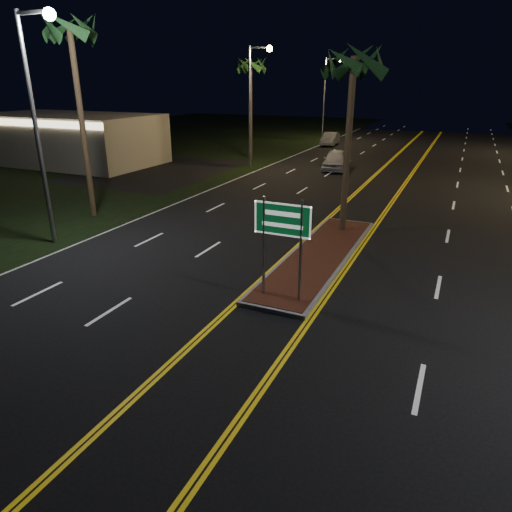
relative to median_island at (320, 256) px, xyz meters
The scene contains 13 objects.
ground 7.00m from the median_island, 90.00° to the right, with size 120.00×120.00×0.00m, color black.
grass_left 34.99m from the median_island, 149.04° to the left, with size 40.00×110.00×0.01m, color black.
median_island is the anchor object (origin of this frame).
highway_sign 4.80m from the median_island, 90.00° to the right, with size 1.80×0.08×3.20m.
commercial_building 29.13m from the median_island, 153.45° to the left, with size 15.00×8.12×4.00m.
streetlight_left_near 12.36m from the median_island, 164.22° to the right, with size 1.91×0.44×9.00m.
streetlight_left_mid 20.80m from the median_island, 121.98° to the left, with size 1.91×0.44×9.00m.
streetlight_left_far 38.89m from the median_island, 106.00° to the left, with size 1.91×0.44×9.00m.
palm_median 8.00m from the median_island, 90.00° to the left, with size 2.40×2.40×8.30m.
palm_left_near 15.20m from the median_island, behind, with size 2.40×2.40×9.80m.
palm_left_far 25.76m from the median_island, 121.36° to the left, with size 2.40×2.40×8.80m.
car_near 19.66m from the median_island, 103.42° to the left, with size 2.26×5.26×1.75m, color silver.
car_far 34.51m from the median_island, 105.08° to the left, with size 2.01×4.70×1.57m, color #B2B7BC.
Camera 1 is at (4.66, -9.40, 6.55)m, focal length 32.00 mm.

